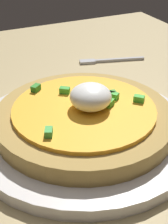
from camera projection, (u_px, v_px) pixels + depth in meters
dining_table at (20, 142)px, 44.96cm from camera, size 91.47×82.32×3.18cm
plate at (84, 131)px, 43.03cm from camera, size 27.79×27.79×1.50cm
pizza at (84, 116)px, 41.89cm from camera, size 21.85×21.85×5.69cm
fork at (106, 61)px, 63.37cm from camera, size 11.95×4.35×0.50cm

